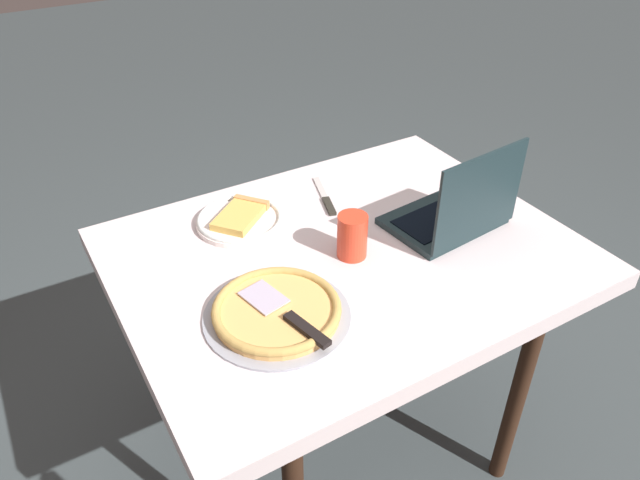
# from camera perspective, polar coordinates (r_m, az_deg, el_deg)

# --- Properties ---
(ground_plane) EXTENTS (12.00, 12.00, 0.00)m
(ground_plane) POSITION_cam_1_polar(r_m,az_deg,el_deg) (2.05, 1.92, -18.09)
(ground_plane) COLOR #3B4446
(dining_table) EXTENTS (1.12, 0.87, 0.75)m
(dining_table) POSITION_cam_1_polar(r_m,az_deg,el_deg) (1.55, 2.40, -2.87)
(dining_table) COLOR silver
(dining_table) RESTS_ON ground_plane
(laptop) EXTENTS (0.31, 0.24, 0.25)m
(laptop) POSITION_cam_1_polar(r_m,az_deg,el_deg) (1.59, 12.65, 2.62)
(laptop) COLOR #192A2D
(laptop) RESTS_ON dining_table
(pizza_plate) EXTENTS (0.23, 0.23, 0.04)m
(pizza_plate) POSITION_cam_1_polar(r_m,az_deg,el_deg) (1.62, -7.54, 1.98)
(pizza_plate) COLOR white
(pizza_plate) RESTS_ON dining_table
(pizza_tray) EXTENTS (0.32, 0.32, 0.04)m
(pizza_tray) POSITION_cam_1_polar(r_m,az_deg,el_deg) (1.31, -4.08, -6.70)
(pizza_tray) COLOR #979AA7
(pizza_tray) RESTS_ON dining_table
(table_knife) EXTENTS (0.08, 0.21, 0.01)m
(table_knife) POSITION_cam_1_polar(r_m,az_deg,el_deg) (1.71, 0.56, 3.87)
(table_knife) COLOR beige
(table_knife) RESTS_ON dining_table
(drink_cup) EXTENTS (0.07, 0.07, 0.11)m
(drink_cup) POSITION_cam_1_polar(r_m,az_deg,el_deg) (1.46, 3.15, 0.45)
(drink_cup) COLOR red
(drink_cup) RESTS_ON dining_table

